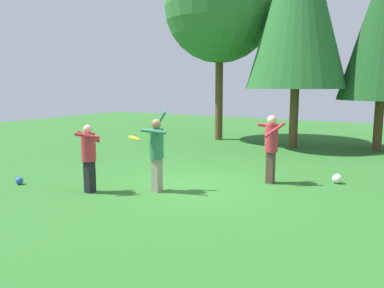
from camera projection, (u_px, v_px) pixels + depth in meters
name	position (u px, v px, depth m)	size (l,w,h in m)	color
ground_plane	(191.00, 187.00, 9.84)	(40.00, 40.00, 0.00)	#2D6B28
person_thrower	(157.00, 149.00, 9.25)	(0.62, 0.61, 1.94)	gray
person_catcher	(89.00, 153.00, 9.19)	(0.74, 0.73, 1.64)	black
person_bystander	(271.00, 143.00, 10.05)	(0.76, 0.75, 1.79)	#4C382D
frisbee	(134.00, 138.00, 9.34)	(0.35, 0.35, 0.12)	yellow
ball_blue	(19.00, 181.00, 10.05)	(0.19, 0.19, 0.19)	blue
ball_white	(337.00, 179.00, 10.15)	(0.25, 0.25, 0.25)	white
tree_left	(220.00, 7.00, 17.41)	(5.00, 5.00, 8.54)	brown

